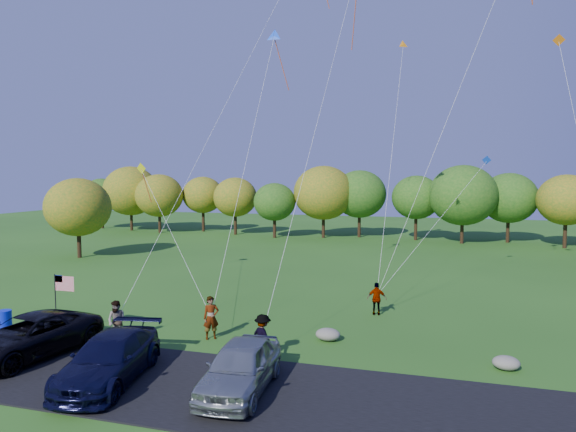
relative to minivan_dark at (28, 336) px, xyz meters
name	(u,v)px	position (x,y,z in m)	size (l,w,h in m)	color
ground	(236,348)	(7.43, 3.34, -0.87)	(140.00, 140.00, 0.00)	#285819
asphalt_lane	(192,385)	(7.43, -0.66, -0.84)	(44.00, 6.00, 0.06)	black
treeline	(345,198)	(5.53, 39.57, 3.80)	(75.64, 28.37, 8.65)	#342313
minivan_dark	(28,336)	(0.00, 0.00, 0.00)	(2.68, 5.82, 1.62)	black
minivan_navy	(109,359)	(4.55, -1.20, -0.02)	(2.21, 5.43, 1.58)	black
minivan_silver	(240,367)	(9.22, -0.68, 0.02)	(1.95, 4.84, 1.65)	#909699
flyer_a	(211,318)	(5.90, 4.20, 0.08)	(0.69, 0.45, 1.90)	#4C4C59
flyer_b	(117,321)	(2.17, 2.67, 0.03)	(0.88, 0.68, 1.80)	#4C4C59
flyer_c	(263,337)	(8.88, 2.54, 0.01)	(1.14, 0.65, 1.76)	#4C4C59
flyer_d	(377,299)	(12.45, 10.15, -0.02)	(0.99, 0.41, 1.69)	#4C4C59
trash_barrel	(5,320)	(-3.91, 2.71, -0.41)	(0.61, 0.61, 0.91)	#0E21D4
flag_assembly	(61,290)	(-0.63, 2.64, 1.26)	(1.03, 0.67, 2.80)	black
boulder_near	(328,334)	(10.89, 5.40, -0.60)	(1.09, 0.85, 0.54)	gray
boulder_far	(506,363)	(17.93, 3.98, -0.61)	(0.99, 0.83, 0.52)	gray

